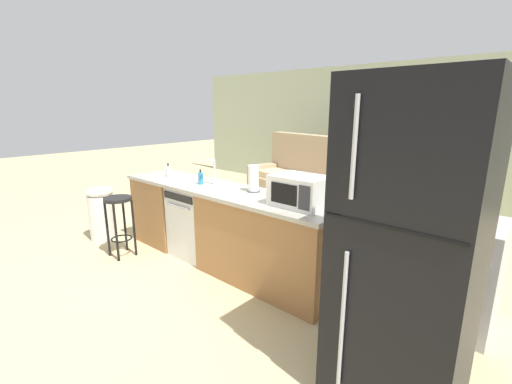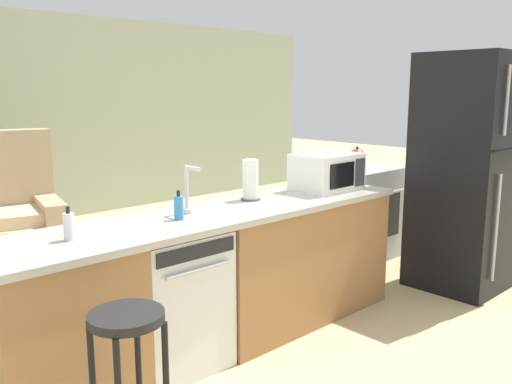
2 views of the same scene
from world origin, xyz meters
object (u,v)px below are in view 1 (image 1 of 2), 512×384
dishwasher (199,221)px  couch (300,181)px  microwave (300,191)px  bar_stool (119,214)px  stove_range (446,268)px  trash_bin (102,213)px  soap_bottle (201,178)px  kettle (483,208)px  paper_towel_roll (253,179)px  refrigerator (408,250)px  dish_soap_bottle (168,171)px

dishwasher → couch: 2.92m
microwave → bar_stool: 2.28m
stove_range → couch: bearing=143.2°
microwave → trash_bin: (-2.84, -0.58, -0.66)m
dishwasher → microwave: bearing=-0.1°
microwave → trash_bin: microwave is taller
soap_bottle → kettle: 2.78m
kettle → paper_towel_roll: bearing=-164.3°
kettle → trash_bin: kettle is taller
stove_range → couch: couch is taller
dishwasher → soap_bottle: 0.56m
soap_bottle → kettle: size_ratio=0.86×
soap_bottle → bar_stool: bearing=-138.3°
kettle → couch: size_ratio=0.10×
refrigerator → kettle: size_ratio=9.49×
dishwasher → dish_soap_bottle: size_ratio=4.77×
trash_bin → microwave: bearing=11.5°
microwave → paper_towel_roll: 0.69m
dishwasher → trash_bin: dishwasher is taller
paper_towel_roll → bar_stool: size_ratio=0.38×
microwave → kettle: bearing=27.5°
microwave → bar_stool: size_ratio=0.68×
trash_bin → couch: 3.56m
refrigerator → kettle: 1.24m
refrigerator → trash_bin: bearing=-179.5°
soap_bottle → couch: 3.01m
kettle → soap_bottle: bearing=-165.5°
stove_range → paper_towel_roll: size_ratio=3.19×
microwave → trash_bin: bearing=-168.5°
stove_range → microwave: microwave is taller
stove_range → paper_towel_roll: (-1.82, -0.43, 0.59)m
microwave → kettle: 1.47m
couch → trash_bin: bearing=-104.1°
bar_stool → trash_bin: (-0.72, 0.10, -0.16)m
dishwasher → paper_towel_roll: 1.01m
soap_bottle → stove_range: bearing=12.7°
dish_soap_bottle → bar_stool: (-0.07, -0.67, -0.44)m
refrigerator → kettle: refrigerator is taller
bar_stool → stove_range: bearing=20.6°
couch → refrigerator: bearing=-47.8°
refrigerator → bar_stool: refrigerator is taller
soap_bottle → kettle: bearing=14.5°
soap_bottle → trash_bin: (-1.46, -0.56, -0.59)m
stove_range → microwave: 1.39m
microwave → dish_soap_bottle: microwave is taller
stove_range → dish_soap_bottle: bearing=-170.1°
couch → paper_towel_roll: bearing=-64.9°
dishwasher → bar_stool: bearing=-134.2°
dishwasher → paper_towel_roll: paper_towel_roll is taller
bar_stool → paper_towel_roll: bearing=29.0°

